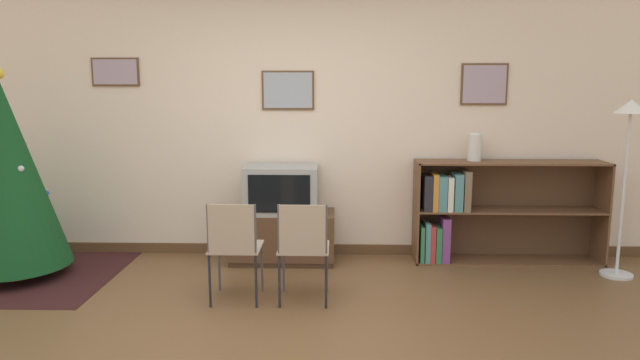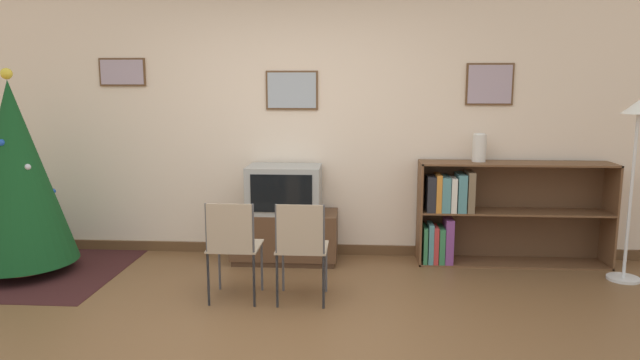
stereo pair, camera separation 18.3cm
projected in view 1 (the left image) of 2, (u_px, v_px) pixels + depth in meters
ground_plane at (273, 347)px, 3.76m from camera, size 24.00×24.00×0.00m
wall_back at (295, 121)px, 5.67m from camera, size 8.95×0.11×2.70m
area_rug at (17, 276)px, 5.15m from camera, size 1.78×1.53×0.01m
christmas_tree at (8, 175)px, 5.00m from camera, size 0.98×0.98×1.85m
tv_console at (282, 237)px, 5.55m from camera, size 1.02×0.47×0.49m
television at (281, 189)px, 5.47m from camera, size 0.70×0.46×0.45m
folding_chair_left at (234, 245)px, 4.45m from camera, size 0.40×0.40×0.82m
folding_chair_right at (303, 246)px, 4.43m from camera, size 0.40×0.40×0.82m
bookshelf at (476, 211)px, 5.53m from camera, size 1.81×0.36×0.99m
vase at (475, 147)px, 5.46m from camera, size 0.13×0.13×0.27m
standing_lamp at (628, 142)px, 4.96m from camera, size 0.28×0.28×1.59m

